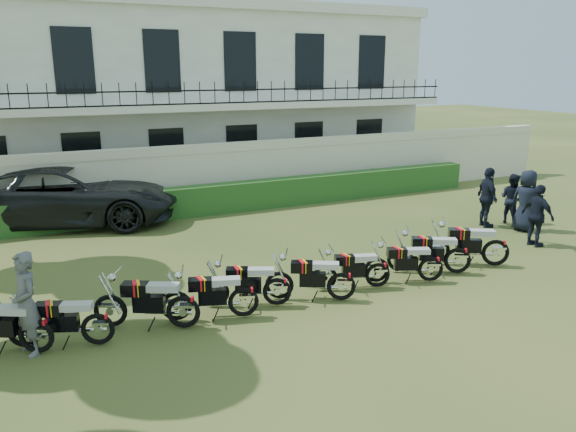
% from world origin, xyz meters
% --- Properties ---
extents(ground, '(100.00, 100.00, 0.00)m').
position_xyz_m(ground, '(0.00, 0.00, 0.00)').
color(ground, '#35451B').
rests_on(ground, ground).
extents(perimeter_wall, '(30.00, 0.35, 2.30)m').
position_xyz_m(perimeter_wall, '(0.00, 8.00, 1.17)').
color(perimeter_wall, beige).
rests_on(perimeter_wall, ground).
extents(hedge, '(18.00, 0.60, 1.00)m').
position_xyz_m(hedge, '(1.00, 7.20, 0.50)').
color(hedge, '#224A1A').
rests_on(hedge, ground).
extents(building, '(20.40, 9.60, 7.40)m').
position_xyz_m(building, '(0.00, 13.96, 3.71)').
color(building, white).
rests_on(building, ground).
extents(motorcycle_0, '(1.81, 1.06, 1.09)m').
position_xyz_m(motorcycle_0, '(-6.57, -0.92, 0.51)').
color(motorcycle_0, black).
rests_on(motorcycle_0, ground).
extents(motorcycle_1, '(1.79, 0.85, 1.03)m').
position_xyz_m(motorcycle_1, '(-5.57, -1.06, 0.47)').
color(motorcycle_1, black).
rests_on(motorcycle_1, ground).
extents(motorcycle_2, '(1.87, 1.07, 1.12)m').
position_xyz_m(motorcycle_2, '(-4.00, -1.07, 0.52)').
color(motorcycle_2, black).
rests_on(motorcycle_2, ground).
extents(motorcycle_3, '(1.87, 0.78, 1.05)m').
position_xyz_m(motorcycle_3, '(-2.78, -1.09, 0.49)').
color(motorcycle_3, black).
rests_on(motorcycle_3, ground).
extents(motorcycle_4, '(1.77, 0.91, 1.04)m').
position_xyz_m(motorcycle_4, '(-1.94, -0.88, 0.48)').
color(motorcycle_4, black).
rests_on(motorcycle_4, ground).
extents(motorcycle_5, '(1.75, 1.04, 1.06)m').
position_xyz_m(motorcycle_5, '(-0.60, -1.23, 0.49)').
color(motorcycle_5, black).
rests_on(motorcycle_5, ground).
extents(motorcycle_6, '(1.74, 0.74, 0.98)m').
position_xyz_m(motorcycle_6, '(0.54, -0.94, 0.45)').
color(motorcycle_6, black).
rests_on(motorcycle_6, ground).
extents(motorcycle_7, '(1.75, 0.88, 1.02)m').
position_xyz_m(motorcycle_7, '(1.85, -1.17, 0.47)').
color(motorcycle_7, black).
rests_on(motorcycle_7, ground).
extents(motorcycle_8, '(1.79, 1.10, 1.10)m').
position_xyz_m(motorcycle_8, '(2.79, -1.04, 0.51)').
color(motorcycle_8, black).
rests_on(motorcycle_8, ground).
extents(motorcycle_9, '(1.86, 1.22, 1.16)m').
position_xyz_m(motorcycle_9, '(4.02, -1.04, 0.54)').
color(motorcycle_9, black).
rests_on(motorcycle_9, ground).
extents(suv, '(7.49, 5.05, 1.91)m').
position_xyz_m(suv, '(-5.28, 7.91, 0.95)').
color(suv, black).
rests_on(suv, ground).
extents(inspector, '(0.63, 0.78, 1.85)m').
position_xyz_m(inspector, '(-6.67, -0.82, 0.93)').
color(inspector, slate).
rests_on(inspector, ground).
extents(officer_2, '(0.46, 1.04, 1.76)m').
position_xyz_m(officer_2, '(6.32, -0.25, 0.88)').
color(officer_2, black).
rests_on(officer_2, ground).
extents(officer_3, '(0.87, 1.07, 1.90)m').
position_xyz_m(officer_3, '(7.26, 0.99, 0.95)').
color(officer_3, black).
rests_on(officer_3, ground).
extents(officer_4, '(0.74, 0.88, 1.62)m').
position_xyz_m(officer_4, '(7.59, 1.86, 0.81)').
color(officer_4, black).
rests_on(officer_4, ground).
extents(officer_5, '(0.78, 1.20, 1.89)m').
position_xyz_m(officer_5, '(6.54, 1.86, 0.95)').
color(officer_5, black).
rests_on(officer_5, ground).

